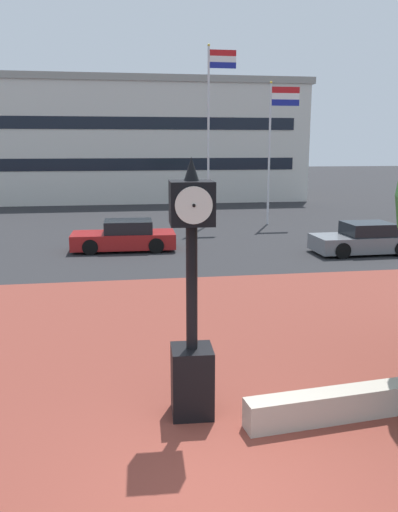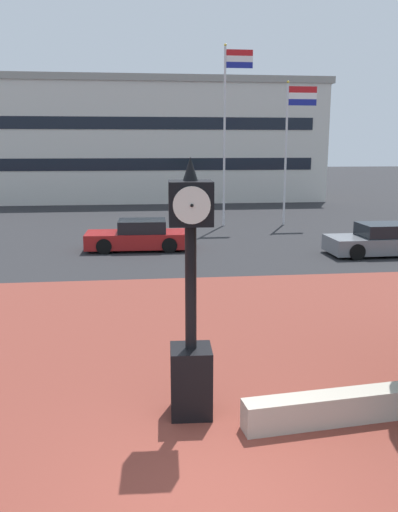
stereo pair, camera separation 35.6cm
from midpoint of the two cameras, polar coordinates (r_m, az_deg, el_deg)
The scene contains 9 objects.
ground_plane at distance 7.58m, azimuth 2.20°, elevation -23.81°, with size 200.00×200.00×0.00m, color #262628.
plaza_brick_paving at distance 10.70m, azimuth -0.85°, elevation -12.51°, with size 44.00×15.23×0.01m, color brown.
planter_wall at distance 9.26m, azimuth 15.84°, elevation -15.39°, with size 3.20×0.40×0.50m, color #ADA393.
street_clock at distance 8.59m, azimuth 0.31°, elevation -5.95°, with size 0.71×0.79×4.24m.
car_street_near at distance 22.93m, azimuth 19.18°, elevation 1.54°, with size 4.10×1.99×1.28m.
car_street_mid at distance 22.87m, azimuth -6.07°, elevation 2.11°, with size 4.40×2.01×1.28m.
flagpole_primary at distance 29.33m, azimuth 3.40°, elevation 14.06°, with size 1.54×0.14×9.57m.
flagpole_secondary at distance 30.11m, azimuth 10.07°, elevation 12.17°, with size 1.68×0.14×7.76m.
civic_building at distance 46.13m, azimuth -4.83°, elevation 12.21°, with size 27.24×11.96×9.44m.
Camera 2 is at (-0.80, -6.10, 4.42)m, focal length 37.28 mm.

